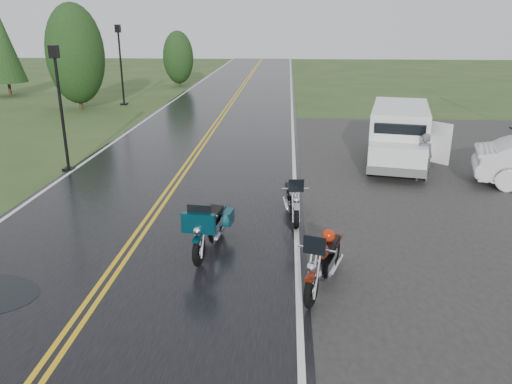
# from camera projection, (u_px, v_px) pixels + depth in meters

# --- Properties ---
(ground) EXTENTS (120.00, 120.00, 0.00)m
(ground) POSITION_uv_depth(u_px,v_px,m) (120.00, 264.00, 10.65)
(ground) COLOR #2D471E
(ground) RESTS_ON ground
(road) EXTENTS (8.00, 100.00, 0.04)m
(road) POSITION_uv_depth(u_px,v_px,m) (199.00, 149.00, 20.08)
(road) COLOR black
(road) RESTS_ON ground
(motorcycle_red) EXTENTS (1.48, 2.37, 1.31)m
(motorcycle_red) POSITION_uv_depth(u_px,v_px,m) (312.00, 277.00, 8.76)
(motorcycle_red) COLOR #561509
(motorcycle_red) RESTS_ON ground
(motorcycle_teal) EXTENTS (1.08, 2.31, 1.32)m
(motorcycle_teal) POSITION_uv_depth(u_px,v_px,m) (198.00, 239.00, 10.27)
(motorcycle_teal) COLOR #052B38
(motorcycle_teal) RESTS_ON ground
(motorcycle_silver) EXTENTS (0.95, 2.14, 1.23)m
(motorcycle_silver) POSITION_uv_depth(u_px,v_px,m) (296.00, 208.00, 12.13)
(motorcycle_silver) COLOR #9A9BA1
(motorcycle_silver) RESTS_ON ground
(van_white) EXTENTS (3.05, 5.61, 2.09)m
(van_white) POSITION_uv_depth(u_px,v_px,m) (373.00, 145.00, 16.40)
(van_white) COLOR white
(van_white) RESTS_ON ground
(person_at_van) EXTENTS (0.59, 0.41, 1.55)m
(person_at_van) POSITION_uv_depth(u_px,v_px,m) (423.00, 158.00, 15.87)
(person_at_van) COLOR #555459
(person_at_van) RESTS_ON ground
(lamp_post_near_left) EXTENTS (0.36, 0.36, 4.23)m
(lamp_post_near_left) POSITION_uv_depth(u_px,v_px,m) (61.00, 110.00, 16.58)
(lamp_post_near_left) COLOR black
(lamp_post_near_left) RESTS_ON ground
(lamp_post_far_left) EXTENTS (0.41, 0.41, 4.75)m
(lamp_post_far_left) POSITION_uv_depth(u_px,v_px,m) (121.00, 65.00, 29.92)
(lamp_post_far_left) COLOR black
(lamp_post_far_left) RESTS_ON ground
(tree_left_mid) EXTENTS (3.23, 3.23, 5.05)m
(tree_left_mid) POSITION_uv_depth(u_px,v_px,m) (76.00, 65.00, 28.31)
(tree_left_mid) COLOR #1E3D19
(tree_left_mid) RESTS_ON ground
(tree_left_far) EXTENTS (2.34, 2.34, 3.60)m
(tree_left_far) POSITION_uv_depth(u_px,v_px,m) (179.00, 63.00, 38.53)
(tree_left_far) COLOR #1E3D19
(tree_left_far) RESTS_ON ground
(pine_left_far) EXTENTS (2.56, 2.56, 5.32)m
(pine_left_far) POSITION_uv_depth(u_px,v_px,m) (4.00, 56.00, 33.43)
(pine_left_far) COLOR #1E3D19
(pine_left_far) RESTS_ON ground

